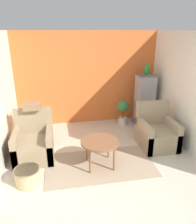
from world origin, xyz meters
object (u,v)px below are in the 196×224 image
coffee_table (100,143)px  parrot (147,70)px  armchair_left (34,144)px  wicker_basket (27,176)px  birdcage (144,101)px  armchair_right (156,133)px  potted_plant (123,109)px

coffee_table → parrot: 2.64m
armchair_left → wicker_basket: armchair_left is taller
armchair_left → birdcage: size_ratio=0.70×
parrot → armchair_right: bearing=-98.6°
armchair_left → wicker_basket: size_ratio=2.21×
coffee_table → birdcage: birdcage is taller
armchair_left → birdcage: (2.89, 1.26, 0.37)m
coffee_table → armchair_right: size_ratio=0.75×
birdcage → potted_plant: 0.63m
coffee_table → potted_plant: bearing=61.1°
potted_plant → wicker_basket: potted_plant is taller
armchair_right → wicker_basket: 2.89m
coffee_table → armchair_right: bearing=21.0°
parrot → potted_plant: (-0.59, 0.03, -1.07)m
coffee_table → armchair_right: (1.42, 0.55, -0.18)m
birdcage → wicker_basket: 3.67m
birdcage → wicker_basket: bearing=-144.1°
coffee_table → birdcage: bearing=48.4°
birdcage → wicker_basket: size_ratio=3.16×
armchair_right → parrot: bearing=81.4°
armchair_left → armchair_right: 2.70m
armchair_right → armchair_left: bearing=179.8°
armchair_right → birdcage: birdcage is taller
coffee_table → birdcage: size_ratio=0.52×
wicker_basket → armchair_left: bearing=86.3°
coffee_table → wicker_basket: (-1.33, -0.31, -0.33)m
birdcage → armchair_left: bearing=-156.4°
birdcage → parrot: size_ratio=4.80×
parrot → birdcage: bearing=-90.0°
armchair_left → armchair_right: (2.70, -0.01, 0.00)m
armchair_right → birdcage: bearing=81.4°
birdcage → coffee_table: bearing=-131.6°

